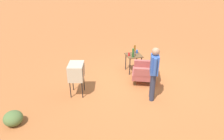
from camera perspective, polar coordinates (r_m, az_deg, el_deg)
name	(u,v)px	position (r m, az deg, el deg)	size (l,w,h in m)	color
ground_plane	(144,83)	(7.49, 8.57, -3.52)	(60.00, 60.00, 0.00)	#AD6033
armchair	(147,69)	(7.35, 9.23, 0.18)	(1.00, 1.01, 1.06)	brown
side_table	(134,57)	(8.04, 5.75, 3.34)	(0.56, 0.56, 0.68)	black
tv_on_stand	(76,72)	(6.56, -9.44, -0.41)	(0.70, 0.59, 1.03)	black
person_standing	(154,71)	(6.28, 11.04, -0.22)	(0.53, 0.34, 1.64)	#2D3347
bottle_tall_amber	(135,49)	(8.16, 6.03, 5.60)	(0.07, 0.07, 0.30)	brown
soda_can_blue	(137,52)	(8.16, 6.63, 4.89)	(0.07, 0.07, 0.12)	blue
bottle_wine_green	(133,53)	(7.74, 5.61, 4.53)	(0.07, 0.07, 0.32)	#1E5623
soda_can_red	(129,54)	(7.88, 4.50, 4.19)	(0.07, 0.07, 0.12)	red
flower_vase	(133,52)	(7.85, 5.72, 4.75)	(0.15, 0.10, 0.27)	silver
shrub_mid	(13,118)	(6.10, -24.73, -11.56)	(0.48, 0.48, 0.37)	#516B38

